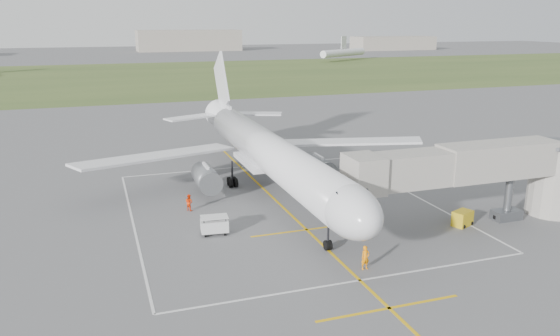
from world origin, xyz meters
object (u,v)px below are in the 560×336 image
object	(u,v)px
airliner	(268,152)
baggage_cart	(214,225)
jet_bridge	(490,171)
ramp_worker_wing	(189,202)
gpu_unit	(463,218)
ramp_worker_nose	(365,258)

from	to	relation	value
airliner	baggage_cart	size ratio (longest dim) A/B	19.53
jet_bridge	ramp_worker_wing	size ratio (longest dim) A/B	14.70
airliner	jet_bridge	size ratio (longest dim) A/B	2.00
airliner	gpu_unit	world-z (taller)	airliner
gpu_unit	ramp_worker_nose	xyz separation A→B (m)	(-12.11, -5.01, 0.23)
jet_bridge	baggage_cart	world-z (taller)	jet_bridge
gpu_unit	ramp_worker_nose	bearing A→B (deg)	-179.65
jet_bridge	ramp_worker_wing	bearing A→B (deg)	154.29
gpu_unit	ramp_worker_wing	distance (m)	24.89
gpu_unit	baggage_cart	world-z (taller)	baggage_cart
baggage_cart	ramp_worker_wing	world-z (taller)	ramp_worker_wing
baggage_cart	ramp_worker_nose	xyz separation A→B (m)	(8.85, -10.09, 0.08)
jet_bridge	ramp_worker_nose	world-z (taller)	jet_bridge
ramp_worker_nose	jet_bridge	bearing A→B (deg)	16.23
jet_bridge	ramp_worker_nose	bearing A→B (deg)	-161.05
baggage_cart	ramp_worker_wing	bearing A→B (deg)	104.51
airliner	ramp_worker_wing	bearing A→B (deg)	-163.89
jet_bridge	ramp_worker_nose	size ratio (longest dim) A/B	13.14
ramp_worker_wing	ramp_worker_nose	bearing A→B (deg)	172.55
jet_bridge	baggage_cart	distance (m)	24.28
jet_bridge	ramp_worker_nose	xyz separation A→B (m)	(-14.55, -5.00, -3.85)
baggage_cart	ramp_worker_nose	size ratio (longest dim) A/B	1.34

